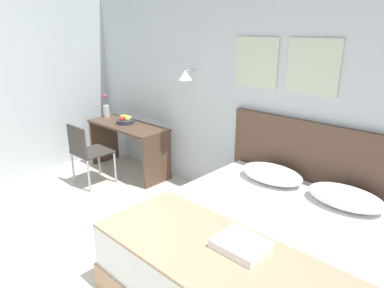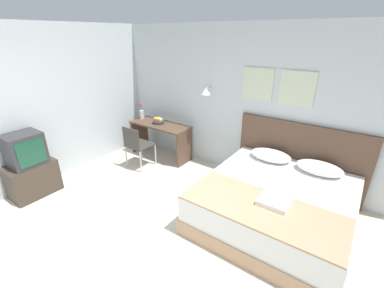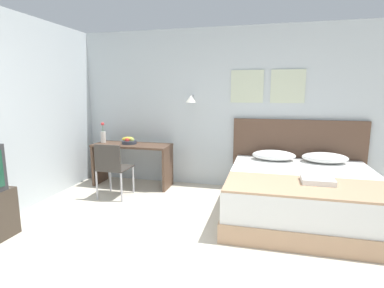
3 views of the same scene
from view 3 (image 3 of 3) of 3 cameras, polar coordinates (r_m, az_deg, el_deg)
ground_plane at (r=2.82m, az=-2.79°, el=-25.15°), size 24.00×24.00×0.00m
wall_back at (r=5.09m, az=6.44°, el=6.65°), size 5.87×0.31×2.65m
bed at (r=4.21m, az=20.33°, el=-9.19°), size 1.92×1.98×0.57m
headboard at (r=5.11m, az=19.34°, el=-2.22°), size 2.04×0.06×1.18m
pillow_left at (r=4.79m, az=15.31°, el=-2.08°), size 0.65×0.41×0.15m
pillow_right at (r=4.87m, az=23.97°, el=-2.41°), size 0.65×0.41×0.15m
throw_blanket at (r=3.58m, az=21.59°, el=-7.58°), size 1.86×0.79×0.02m
folded_towel_near_foot at (r=3.71m, az=22.81°, el=-6.36°), size 0.35×0.29×0.06m
desk at (r=5.27m, az=-11.28°, el=-2.27°), size 1.32×0.52×0.73m
desk_chair at (r=4.70m, az=-15.05°, el=-4.02°), size 0.45×0.45×0.85m
fruit_bowl at (r=5.26m, az=-11.90°, el=0.52°), size 0.28×0.25×0.12m
flower_vase at (r=5.50m, az=-16.56°, el=1.51°), size 0.09×0.09×0.36m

